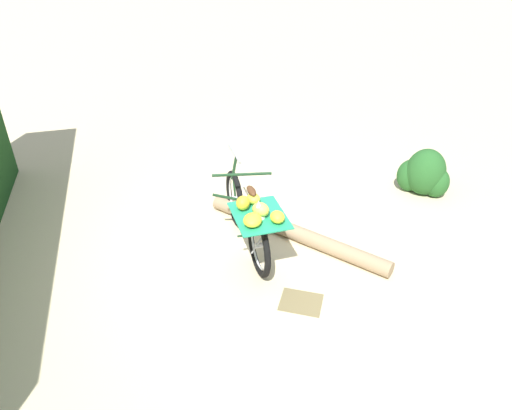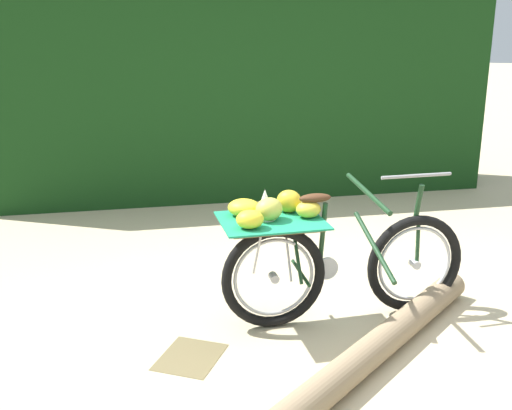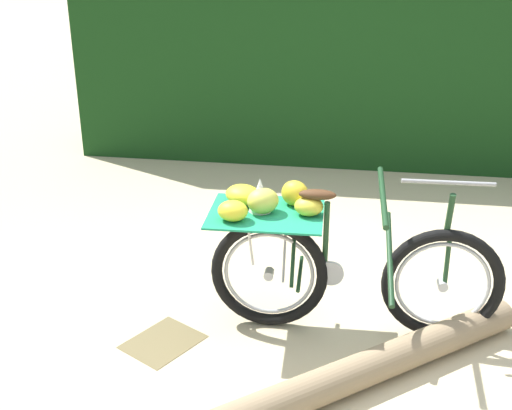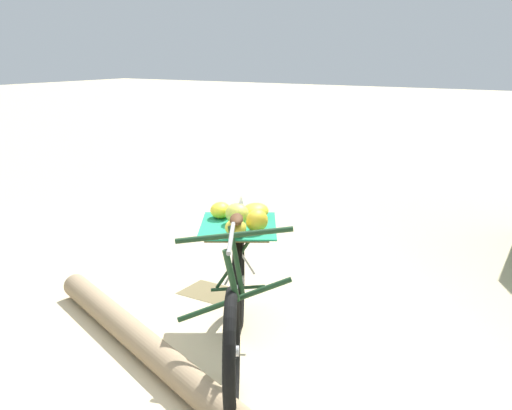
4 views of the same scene
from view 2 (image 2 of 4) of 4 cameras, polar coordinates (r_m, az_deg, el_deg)
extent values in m
plane|color=beige|center=(4.40, 7.44, -11.20)|extent=(60.00, 60.00, 0.00)
cube|color=#143814|center=(7.45, -1.47, 10.36)|extent=(3.71, 5.59, 2.45)
torus|color=black|center=(4.60, 14.43, -5.28)|extent=(0.44, 0.66, 0.73)
torus|color=#B7B7BC|center=(4.60, 14.43, -5.28)|extent=(0.32, 0.49, 0.57)
cylinder|color=#B7B7BC|center=(4.60, 14.43, -5.28)|extent=(0.10, 0.09, 0.06)
torus|color=black|center=(4.23, 1.66, -6.70)|extent=(0.44, 0.66, 0.73)
torus|color=#B7B7BC|center=(4.23, 1.66, -6.70)|extent=(0.32, 0.49, 0.57)
cylinder|color=#B7B7BC|center=(4.23, 1.66, -6.70)|extent=(0.10, 0.09, 0.06)
cylinder|color=#19381E|center=(4.41, 10.84, -3.74)|extent=(0.62, 0.40, 0.30)
cylinder|color=#19381E|center=(4.26, 10.26, 1.10)|extent=(0.63, 0.40, 0.11)
cylinder|color=#19381E|center=(4.23, 6.15, -2.85)|extent=(0.11, 0.09, 0.49)
cylinder|color=#19381E|center=(4.28, 4.13, -6.27)|extent=(0.34, 0.22, 0.05)
cylinder|color=#19381E|center=(4.19, 3.67, -3.64)|extent=(0.29, 0.19, 0.47)
cylinder|color=#19381E|center=(4.56, 14.68, -3.51)|extent=(0.06, 0.05, 0.30)
cylinder|color=#19381E|center=(4.45, 14.73, 0.06)|extent=(0.10, 0.08, 0.30)
cylinder|color=gray|center=(4.39, 14.58, 2.63)|extent=(0.29, 0.46, 0.02)
ellipsoid|color=#4C2D19|center=(4.13, 5.48, 0.65)|extent=(0.19, 0.23, 0.06)
cylinder|color=#B7B7BC|center=(4.33, 6.55, -5.83)|extent=(0.10, 0.15, 0.16)
cylinder|color=#B7B7BC|center=(4.19, 2.94, -4.19)|extent=(0.18, 0.12, 0.39)
cylinder|color=#B7B7BC|center=(4.13, 0.14, -4.44)|extent=(0.22, 0.14, 0.39)
cube|color=brown|center=(4.09, 1.44, -1.68)|extent=(0.69, 0.74, 0.02)
cube|color=#1E8C60|center=(4.08, 1.44, -1.44)|extent=(0.82, 0.86, 0.01)
ellipsoid|color=yellow|center=(4.14, -1.09, -0.24)|extent=(0.21, 0.24, 0.12)
ellipsoid|color=#CCC64C|center=(4.05, 1.21, -0.39)|extent=(0.25, 0.23, 0.15)
ellipsoid|color=yellow|center=(3.89, -0.57, -1.33)|extent=(0.21, 0.22, 0.12)
ellipsoid|color=gold|center=(4.22, 3.06, 0.35)|extent=(0.15, 0.18, 0.16)
ellipsoid|color=yellow|center=(4.13, 4.86, -0.40)|extent=(0.22, 0.22, 0.11)
cone|color=white|center=(4.06, 0.83, 0.07)|extent=(0.19, 0.19, 0.21)
cylinder|color=#937A5B|center=(3.98, 10.72, -12.98)|extent=(2.43, 1.08, 0.19)
cube|color=olive|center=(4.04, -6.09, -13.74)|extent=(0.44, 0.36, 0.01)
camera|label=1|loc=(5.98, -48.75, 25.62)|focal=32.96mm
camera|label=3|loc=(1.44, 69.82, 16.74)|focal=45.15mm
camera|label=4|loc=(6.36, 39.68, 12.49)|focal=40.87mm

